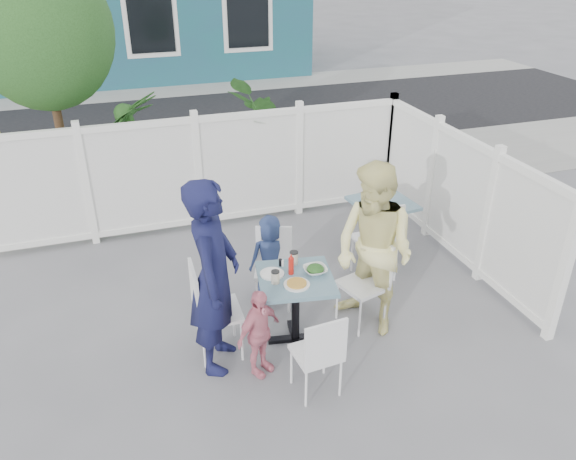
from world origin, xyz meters
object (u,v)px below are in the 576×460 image
object	(u,v)px
chair_left	(208,305)
chair_near	(320,351)
boy	(270,256)
man	(214,277)
main_table	(296,292)
spare_table	(382,214)
woman	(374,251)
toddler	(259,333)
chair_back	(274,261)
chair_right	(369,276)

from	to	relation	value
chair_left	chair_near	bearing A→B (deg)	43.95
boy	man	bearing A→B (deg)	46.29
main_table	spare_table	distance (m)	2.09
chair_near	man	world-z (taller)	man
main_table	spare_table	world-z (taller)	main_table
woman	man	bearing A→B (deg)	-112.08
chair_near	toddler	size ratio (longest dim) A/B	0.95
main_table	chair_near	distance (m)	0.80
spare_table	chair_near	distance (m)	2.70
toddler	chair_near	bearing A→B (deg)	-79.56
chair_back	man	world-z (taller)	man
spare_table	chair_left	world-z (taller)	chair_left
man	chair_back	bearing A→B (deg)	-22.53
main_table	spare_table	bearing A→B (deg)	39.47
chair_back	chair_near	xyz separation A→B (m)	(-0.06, -1.56, -0.01)
chair_back	woman	size ratio (longest dim) A/B	0.49
chair_left	woman	bearing A→B (deg)	88.96
chair_back	toddler	distance (m)	1.20
chair_right	spare_table	bearing A→B (deg)	-47.75
boy	toddler	bearing A→B (deg)	65.12
spare_table	main_table	bearing A→B (deg)	-140.53
chair_back	woman	xyz separation A→B (m)	(0.81, -0.77, 0.39)
chair_back	toddler	bearing A→B (deg)	86.14
chair_right	chair_left	bearing A→B (deg)	75.16
chair_left	woman	size ratio (longest dim) A/B	0.55
chair_right	man	xyz separation A→B (m)	(-1.64, -0.15, 0.40)
main_table	toddler	world-z (taller)	toddler
boy	woman	bearing A→B (deg)	128.34
chair_right	boy	bearing A→B (deg)	29.93
man	chair_left	bearing A→B (deg)	42.67
chair_right	toddler	distance (m)	1.38
chair_left	chair_right	xyz separation A→B (m)	(1.69, 0.02, -0.03)
chair_left	chair_near	xyz separation A→B (m)	(0.80, -0.87, -0.07)
boy	spare_table	bearing A→B (deg)	-168.62
man	toddler	distance (m)	0.66
main_table	woman	distance (m)	0.88
toddler	main_table	bearing A→B (deg)	3.58
chair_left	toddler	distance (m)	0.57
main_table	man	bearing A→B (deg)	-175.95
chair_left	boy	world-z (taller)	chair_left
chair_left	man	bearing A→B (deg)	22.14
chair_back	chair_near	distance (m)	1.56
main_table	boy	world-z (taller)	boy
boy	chair_back	bearing A→B (deg)	84.04
chair_near	woman	bearing A→B (deg)	37.34
woman	toddler	bearing A→B (deg)	-99.56
man	boy	distance (m)	1.34
man	woman	world-z (taller)	man
chair_right	boy	xyz separation A→B (m)	(-0.82, 0.81, -0.06)
woman	boy	xyz separation A→B (m)	(-0.81, 0.91, -0.42)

